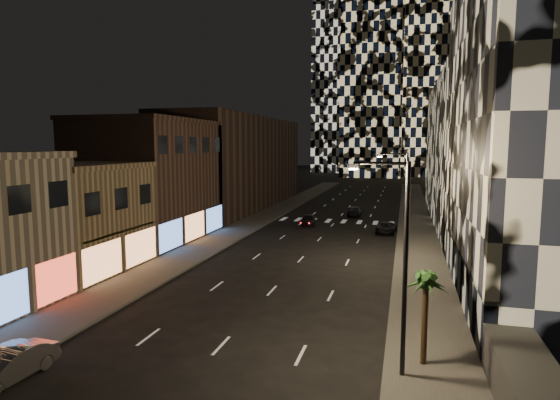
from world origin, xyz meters
The scene contains 19 objects.
sidewalk_left centered at (-10.00, 50.00, 0.07)m, with size 4.00×120.00×0.15m, color #47443F.
sidewalk_right centered at (10.00, 50.00, 0.07)m, with size 4.00×120.00×0.15m, color #47443F.
curb_left centered at (-7.90, 50.00, 0.07)m, with size 0.20×120.00×0.15m, color #4C4C47.
curb_right centered at (7.90, 50.00, 0.07)m, with size 0.20×120.00×0.15m, color #4C4C47.
retail_tan centered at (-17.00, 21.00, 4.00)m, with size 10.00×10.00×8.00m, color #897452.
retail_brown centered at (-17.00, 33.50, 6.00)m, with size 10.00×15.00×12.00m, color #463027.
retail_filler_left centered at (-17.00, 60.00, 7.00)m, with size 10.00×40.00×14.00m, color #463027.
midrise_base centered at (12.30, 24.50, 1.50)m, with size 0.60×25.00×3.00m, color #383838.
plinth_right centered at (13.00, 8.00, 1.00)m, with size 2.00×8.00×2.00m, color #383838.
midrise_filler_right centered at (20.00, 57.00, 9.00)m, with size 16.00×40.00×18.00m, color #232326.
tower_left_back centered at (-12.00, 165.00, 60.00)m, with size 24.00×24.00×120.00m, color black.
tower_center_low centered at (-2.00, 140.00, 47.50)m, with size 18.00×18.00×95.00m, color black.
streetlight_near centered at (8.35, 10.00, 5.35)m, with size 2.55×0.25×9.00m.
streetlight_far centered at (8.35, 30.00, 5.35)m, with size 2.55×0.25×9.00m.
car_silver_parked centered at (-7.20, 5.42, 0.70)m, with size 1.48×4.24×1.40m, color #959499.
car_dark_midlane centered at (-2.82, 45.95, 0.68)m, with size 1.60×3.97×1.35m, color black.
car_dark_oncoming centered at (1.84, 55.20, 0.65)m, with size 1.83×4.51×1.31m, color black.
car_dark_rightlane centered at (6.59, 43.21, 0.59)m, with size 1.96×4.25×1.18m, color black.
palm_tree centered at (9.50, 11.31, 3.60)m, with size 2.11×2.13×4.18m.
Camera 1 is at (8.49, -9.43, 9.80)m, focal length 30.00 mm.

